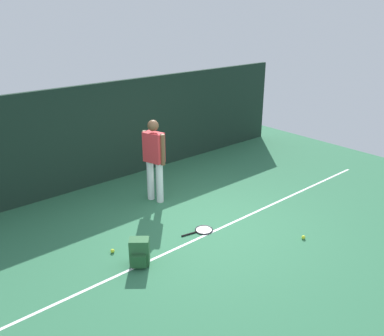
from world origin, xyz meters
TOP-DOWN VIEW (x-y plane):
  - ground_plane at (0.00, 0.00)m, footprint 12.00×12.00m
  - back_fence at (0.00, 3.00)m, footprint 10.00×0.10m
  - court_line at (0.00, -0.26)m, footprint 9.00×0.05m
  - tennis_player at (-0.10, 1.44)m, footprint 0.32×0.51m
  - tennis_racket at (-0.19, -0.11)m, footprint 0.64×0.38m
  - backpack at (-1.61, -0.24)m, footprint 0.38×0.38m
  - tennis_ball_near_player at (-1.77, 0.32)m, footprint 0.07×0.07m
  - tennis_ball_by_fence at (0.94, -1.45)m, footprint 0.07×0.07m

SIDE VIEW (x-z plane):
  - ground_plane at x=0.00m, z-range 0.00..0.00m
  - court_line at x=0.00m, z-range 0.00..0.00m
  - tennis_racket at x=-0.19m, z-range 0.00..0.03m
  - tennis_ball_near_player at x=-1.77m, z-range 0.00..0.07m
  - tennis_ball_by_fence at x=0.94m, z-range 0.00..0.07m
  - backpack at x=-1.61m, z-range -0.01..0.43m
  - tennis_player at x=-0.10m, z-range 0.12..1.82m
  - back_fence at x=0.00m, z-range 0.00..2.23m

